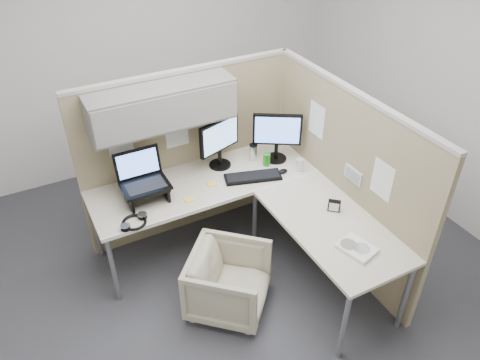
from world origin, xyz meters
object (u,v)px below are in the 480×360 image
desk (249,203)px  monitor_left (219,140)px  keyboard (253,177)px  office_chair (229,279)px

desk → monitor_left: monitor_left is taller
keyboard → desk: bearing=-107.8°
office_chair → monitor_left: bearing=19.6°
monitor_left → office_chair: bearing=-130.8°
desk → monitor_left: size_ratio=4.29×
monitor_left → keyboard: monitor_left is taller
office_chair → keyboard: (0.55, 0.61, 0.44)m
keyboard → office_chair: bearing=-115.4°
office_chair → monitor_left: size_ratio=1.31×
desk → office_chair: (-0.38, -0.37, -0.38)m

